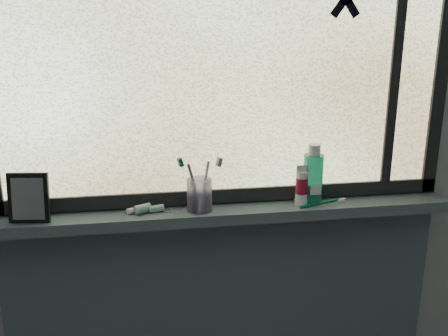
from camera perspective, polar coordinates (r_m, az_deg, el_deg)
wall_back at (r=1.75m, az=0.08°, el=3.36°), size 3.00×0.01×2.50m
windowsill at (r=1.76m, az=0.46°, el=-5.16°), size 1.62×0.14×0.04m
sill_apron at (r=2.05m, az=0.15°, el=-17.90°), size 1.62×0.02×0.98m
window_pane at (r=1.69m, az=0.21°, el=12.47°), size 1.50×0.01×1.00m
frame_bottom at (r=1.78m, az=0.21°, el=-3.10°), size 1.60×0.03×0.05m
frame_right at (r=1.96m, az=23.66°, el=11.70°), size 0.05×0.03×1.10m
frame_mullion at (r=1.88m, az=19.05°, el=12.01°), size 0.03×0.03×1.00m
vanity_mirror at (r=1.73m, az=-21.44°, el=-3.19°), size 0.14×0.08×0.16m
toothpaste_tube at (r=1.72m, az=-8.69°, el=-4.60°), size 0.18×0.10×0.03m
toothbrush_cup at (r=1.71m, az=-2.82°, el=-3.08°), size 0.11×0.11×0.11m
toothbrush_lying at (r=1.81m, az=10.74°, el=-3.92°), size 0.20×0.09×0.01m
mouthwash_bottle at (r=1.79m, az=10.15°, el=-0.67°), size 0.09×0.09×0.18m
cream_tube at (r=1.77m, az=8.88°, el=-1.80°), size 0.05×0.05×0.10m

